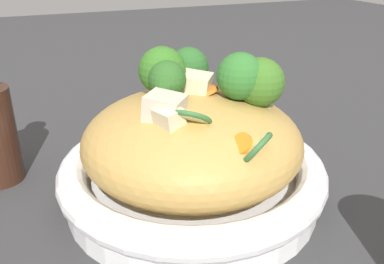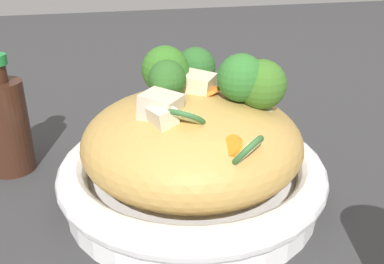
# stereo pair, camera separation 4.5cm
# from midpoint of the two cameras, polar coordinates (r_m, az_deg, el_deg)

# --- Properties ---
(ground_plane) EXTENTS (3.00, 3.00, 0.00)m
(ground_plane) POSITION_cam_midpoint_polar(r_m,az_deg,el_deg) (0.49, 2.66, -8.97)
(ground_plane) COLOR #323233
(serving_bowl) EXTENTS (0.29, 0.29, 0.05)m
(serving_bowl) POSITION_cam_midpoint_polar(r_m,az_deg,el_deg) (0.47, 2.72, -6.14)
(serving_bowl) COLOR white
(serving_bowl) RESTS_ON ground_plane
(noodle_heap) EXTENTS (0.24, 0.24, 0.10)m
(noodle_heap) POSITION_cam_midpoint_polar(r_m,az_deg,el_deg) (0.45, 2.84, -1.23)
(noodle_heap) COLOR #B98E46
(noodle_heap) RESTS_ON serving_bowl
(broccoli_florets) EXTENTS (0.15, 0.16, 0.07)m
(broccoli_florets) POSITION_cam_midpoint_polar(r_m,az_deg,el_deg) (0.45, 5.32, 7.58)
(broccoli_florets) COLOR #98AE77
(broccoli_florets) RESTS_ON serving_bowl
(carrot_coins) EXTENTS (0.16, 0.05, 0.03)m
(carrot_coins) POSITION_cam_midpoint_polar(r_m,az_deg,el_deg) (0.44, 5.87, 4.33)
(carrot_coins) COLOR orange
(carrot_coins) RESTS_ON serving_bowl
(zucchini_slices) EXTENTS (0.22, 0.11, 0.05)m
(zucchini_slices) POSITION_cam_midpoint_polar(r_m,az_deg,el_deg) (0.42, 5.33, 2.58)
(zucchini_slices) COLOR beige
(zucchini_slices) RESTS_ON serving_bowl
(chicken_chunks) EXTENTS (0.10, 0.15, 0.03)m
(chicken_chunks) POSITION_cam_midpoint_polar(r_m,az_deg,el_deg) (0.42, 2.65, 4.66)
(chicken_chunks) COLOR beige
(chicken_chunks) RESTS_ON serving_bowl
(soy_sauce_bottle) EXTENTS (0.06, 0.06, 0.15)m
(soy_sauce_bottle) POSITION_cam_midpoint_polar(r_m,az_deg,el_deg) (0.55, -22.10, 0.98)
(soy_sauce_bottle) COLOR #381E14
(soy_sauce_bottle) RESTS_ON ground_plane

